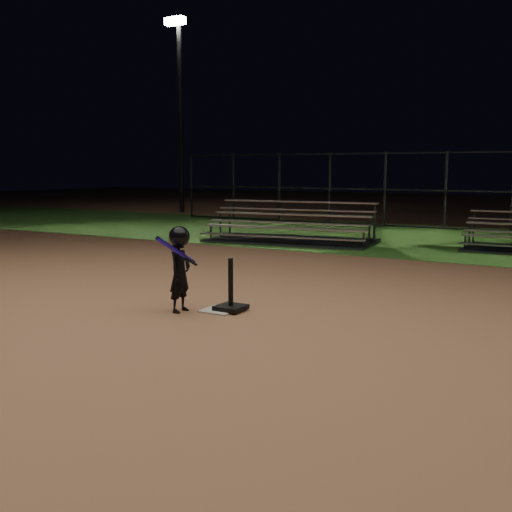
{
  "coord_description": "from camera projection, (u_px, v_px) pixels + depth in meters",
  "views": [
    {
      "loc": [
        4.61,
        -6.9,
        1.98
      ],
      "look_at": [
        0.0,
        1.0,
        0.65
      ],
      "focal_mm": 42.81,
      "sensor_mm": 36.0,
      "label": 1
    }
  ],
  "objects": [
    {
      "name": "grass_strip",
      "position": [
        418.0,
        239.0,
        17.03
      ],
      "size": [
        60.0,
        8.0,
        0.01
      ],
      "primitive_type": "cube",
      "color": "#2D5E1E",
      "rests_on": "ground"
    },
    {
      "name": "light_pole_left",
      "position": [
        179.0,
        99.0,
        26.53
      ],
      "size": [
        0.9,
        0.53,
        8.3
      ],
      "color": "#2D2D30",
      "rests_on": "ground"
    },
    {
      "name": "home_plate",
      "position": [
        220.0,
        310.0,
        8.48
      ],
      "size": [
        0.45,
        0.45,
        0.02
      ],
      "primitive_type": "cube",
      "color": "beige",
      "rests_on": "ground"
    },
    {
      "name": "bleacher_left",
      "position": [
        291.0,
        234.0,
        16.29
      ],
      "size": [
        4.62,
        2.69,
        1.07
      ],
      "rotation": [
        0.0,
        0.0,
        0.13
      ],
      "color": "silver",
      "rests_on": "ground"
    },
    {
      "name": "child_batter",
      "position": [
        180.0,
        267.0,
        8.36
      ],
      "size": [
        0.42,
        0.61,
        1.19
      ],
      "rotation": [
        0.0,
        0.0,
        1.62
      ],
      "color": "black",
      "rests_on": "ground"
    },
    {
      "name": "batting_tee",
      "position": [
        231.0,
        300.0,
        8.45
      ],
      "size": [
        0.38,
        0.38,
        0.72
      ],
      "color": "black",
      "rests_on": "home_plate"
    },
    {
      "name": "backstop_fence",
      "position": [
        446.0,
        191.0,
        19.41
      ],
      "size": [
        20.08,
        0.08,
        2.5
      ],
      "color": "#38383D",
      "rests_on": "ground"
    },
    {
      "name": "ground",
      "position": [
        220.0,
        311.0,
        8.48
      ],
      "size": [
        80.0,
        80.0,
        0.0
      ],
      "primitive_type": "plane",
      "color": "#A16C49",
      "rests_on": "ground"
    }
  ]
}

